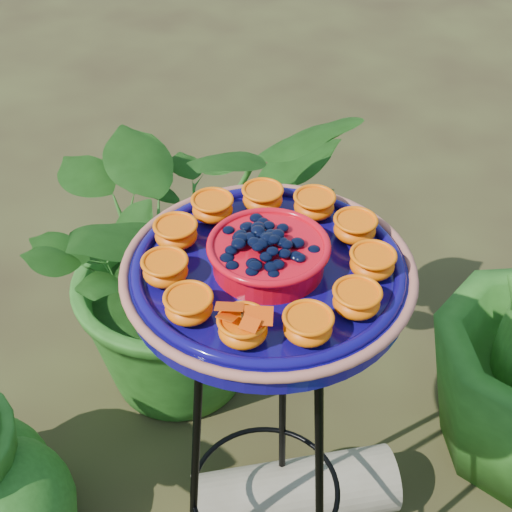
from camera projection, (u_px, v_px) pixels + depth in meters
name	position (u px, v px, depth m)	size (l,w,h in m)	color
tripod_stand	(266.00, 421.00, 1.47)	(0.39, 0.40, 0.95)	black
feeder_dish	(268.00, 268.00, 1.21)	(0.55, 0.55, 0.11)	#0D0756
driftwood_log	(295.00, 493.00, 1.89)	(0.18, 0.18, 0.53)	gray
shrub_back_left	(180.00, 249.00, 2.04)	(0.89, 0.77, 0.99)	#205015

